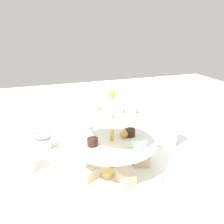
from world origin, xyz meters
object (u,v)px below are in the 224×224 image
Objects in this scene: water_glass_short_left at (22,160)px; butter_knife_right at (93,130)px; tiered_serving_stand at (112,148)px; teacup_with_saucer at (43,143)px; butter_knife_left at (219,217)px; water_glass_tall_right at (168,130)px.

water_glass_short_left is 0.36m from butter_knife_right.
tiered_serving_stand reaches higher than water_glass_short_left.
tiered_serving_stand reaches higher than butter_knife_right.
water_glass_short_left is 0.85× the size of teacup_with_saucer.
butter_knife_left is (0.35, 0.41, -0.04)m from water_glass_short_left.
water_glass_tall_right is at bearing 136.06° from butter_knife_right.
butter_knife_right is (-0.22, -0.21, -0.06)m from water_glass_tall_right.
water_glass_short_left is at bearing -88.75° from water_glass_tall_right.
teacup_with_saucer is (-0.21, -0.18, -0.05)m from tiered_serving_stand.
water_glass_tall_right is at bearing 50.85° from butter_knife_left.
teacup_with_saucer is (-0.13, 0.07, -0.01)m from water_glass_short_left.
teacup_with_saucer is at bearing -139.89° from tiered_serving_stand.
teacup_with_saucer is at bearing 26.98° from butter_knife_right.
water_glass_short_left is 0.45× the size of butter_knife_left.
butter_knife_left is at bearing 49.32° from water_glass_short_left.
water_glass_tall_right is at bearing 74.73° from teacup_with_saucer.
butter_knife_left is 0.59m from butter_knife_right.
tiered_serving_stand is at bearing 85.68° from butter_knife_right.
water_glass_tall_right is 0.49m from water_glass_short_left.
teacup_with_saucer is 0.53× the size of butter_knife_left.
butter_knife_left is at bearing 104.02° from butter_knife_right.
water_glass_tall_right is 1.49× the size of water_glass_short_left.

